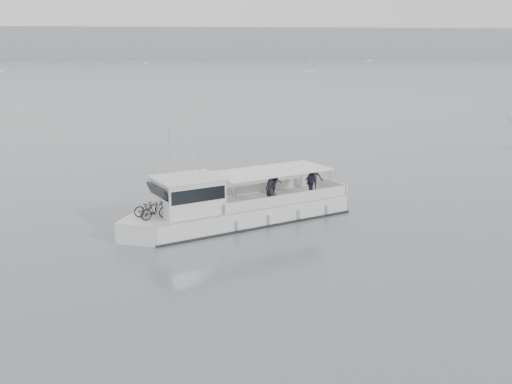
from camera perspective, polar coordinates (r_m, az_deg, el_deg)
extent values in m
plane|color=#576066|center=(33.88, -8.37, -1.39)|extent=(1400.00, 1400.00, 0.00)
cube|color=#939EA8|center=(592.67, -7.33, 14.56)|extent=(1400.00, 90.00, 28.00)
cube|color=white|center=(30.48, -0.93, -2.17)|extent=(11.56, 7.36, 1.22)
cube|color=white|center=(28.20, -10.94, -3.80)|extent=(2.80, 2.80, 1.22)
cube|color=beige|center=(30.31, -0.94, -1.06)|extent=(11.56, 7.36, 0.06)
cube|color=black|center=(30.59, -0.93, -2.85)|extent=(11.77, 7.54, 0.17)
cube|color=white|center=(32.29, 0.37, 0.41)|extent=(6.92, 3.15, 0.57)
cube|color=white|center=(29.92, 3.27, -0.72)|extent=(6.92, 3.15, 0.57)
cube|color=white|center=(33.31, 7.43, 0.72)|extent=(1.31, 2.79, 0.57)
cube|color=white|center=(28.60, -6.83, -0.34)|extent=(3.79, 3.55, 1.70)
cube|color=black|center=(28.02, -9.56, -0.44)|extent=(1.44, 2.37, 1.09)
cube|color=black|center=(28.53, -6.85, 0.21)|extent=(3.63, 3.51, 0.66)
cube|color=white|center=(28.39, -6.89, 1.41)|extent=(4.04, 3.80, 0.09)
cube|color=white|center=(30.70, 1.49, 2.12)|extent=(7.00, 5.19, 0.08)
cylinder|color=silver|center=(28.28, -2.25, -0.56)|extent=(0.07, 0.07, 1.55)
cylinder|color=silver|center=(30.55, -4.63, 0.52)|extent=(0.07, 0.07, 1.55)
cylinder|color=silver|center=(31.54, 7.40, 0.88)|extent=(0.07, 0.07, 1.55)
cylinder|color=silver|center=(33.59, 4.61, 1.78)|extent=(0.07, 0.07, 1.55)
cylinder|color=silver|center=(28.70, -8.69, 3.99)|extent=(0.04, 0.04, 2.45)
cylinder|color=silver|center=(27.75, -5.68, 3.33)|extent=(0.04, 0.04, 2.07)
cylinder|color=white|center=(28.42, -1.72, -3.30)|extent=(0.30, 0.30, 0.47)
cylinder|color=white|center=(29.34, 1.49, -2.73)|extent=(0.30, 0.30, 0.47)
cylinder|color=white|center=(30.35, 4.50, -2.19)|extent=(0.30, 0.30, 0.47)
cylinder|color=white|center=(31.45, 7.30, -1.68)|extent=(0.30, 0.30, 0.47)
imported|color=black|center=(28.37, -10.59, -1.49)|extent=(1.71, 1.17, 0.85)
imported|color=black|center=(27.68, -10.04, -1.81)|extent=(1.53, 0.99, 0.90)
imported|color=#23242F|center=(29.88, 1.43, 0.28)|extent=(0.67, 0.68, 1.58)
imported|color=#23242F|center=(31.81, 1.99, 1.14)|extent=(0.66, 0.81, 1.58)
imported|color=#23242F|center=(31.67, 5.48, 1.02)|extent=(0.88, 0.97, 1.58)
imported|color=#23242F|center=(32.96, 5.83, 1.53)|extent=(1.12, 0.78, 1.58)
cube|color=white|center=(422.54, 11.19, 12.75)|extent=(4.83, 4.20, 0.75)
cube|color=white|center=(422.53, 11.20, 12.79)|extent=(2.19, 2.12, 0.45)
cube|color=white|center=(227.12, 5.47, 11.93)|extent=(5.57, 2.59, 0.75)
cube|color=white|center=(227.11, 5.47, 12.01)|extent=(2.10, 1.79, 0.45)
cylinder|color=silver|center=(227.02, 5.49, 12.75)|extent=(0.08, 0.08, 5.89)
cube|color=white|center=(359.83, -11.09, 12.55)|extent=(3.90, 5.56, 0.75)
cube|color=white|center=(359.82, -11.09, 12.60)|extent=(2.17, 2.34, 0.45)
cylinder|color=silver|center=(359.76, -11.12, 13.07)|extent=(0.08, 0.08, 5.89)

